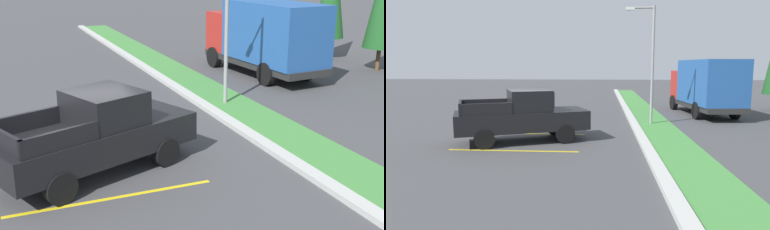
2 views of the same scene
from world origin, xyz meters
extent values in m
plane|color=#424244|center=(0.00, 0.00, 0.00)|extent=(120.00, 120.00, 0.00)
cube|color=yellow|center=(-0.85, 0.12, 0.00)|extent=(0.12, 4.80, 0.01)
cube|color=yellow|center=(2.25, 0.12, 0.00)|extent=(0.12, 4.80, 0.01)
cube|color=#B2B2AD|center=(0.00, 5.00, 0.07)|extent=(56.00, 0.40, 0.15)
cube|color=#42843D|center=(0.00, 6.10, 0.03)|extent=(56.00, 1.80, 0.06)
cylinder|color=black|center=(-0.67, 1.24, 0.38)|extent=(0.54, 0.81, 0.76)
cylinder|color=black|center=(0.91, 1.87, 0.38)|extent=(0.54, 0.81, 0.76)
cylinder|color=black|center=(0.49, -1.64, 0.38)|extent=(0.54, 0.81, 0.76)
cylinder|color=black|center=(2.06, -1.00, 0.38)|extent=(0.54, 0.81, 0.76)
cube|color=black|center=(0.70, 0.12, 0.88)|extent=(3.71, 5.53, 0.76)
cube|color=black|center=(0.58, 0.40, 1.68)|extent=(2.23, 2.14, 0.84)
cube|color=#2D3842|center=(0.28, 1.16, 1.73)|extent=(1.52, 0.66, 0.63)
cube|color=black|center=(0.45, -1.55, 1.48)|extent=(0.80, 1.80, 0.44)
cube|color=black|center=(2.03, -0.91, 1.48)|extent=(0.80, 1.80, 0.44)
cube|color=black|center=(1.58, -2.06, 1.48)|extent=(1.71, 0.77, 0.44)
cube|color=silver|center=(-0.26, 2.48, 0.64)|extent=(1.73, 0.82, 0.28)
cylinder|color=black|center=(-10.06, 8.36, 0.50)|extent=(1.02, 0.39, 1.00)
cylinder|color=black|center=(-10.27, 10.55, 0.50)|extent=(1.02, 0.39, 1.00)
cylinder|color=black|center=(-5.68, 8.78, 0.50)|extent=(1.02, 0.39, 1.00)
cylinder|color=black|center=(-5.89, 10.97, 0.50)|extent=(1.02, 0.39, 1.00)
cube|color=#262626|center=(-7.57, 9.70, 0.65)|extent=(6.99, 2.94, 0.30)
cube|color=#AD231E|center=(-10.11, 9.46, 1.75)|extent=(1.81, 2.44, 1.90)
cube|color=#2D3842|center=(-10.93, 9.38, 2.00)|extent=(0.26, 2.10, 0.90)
cube|color=#235199|center=(-6.78, 9.78, 2.10)|extent=(5.21, 2.87, 2.60)
cylinder|color=gray|center=(-3.76, 5.90, 3.02)|extent=(0.14, 0.14, 6.04)
cylinder|color=brown|center=(-9.84, 15.04, 0.57)|extent=(0.20, 0.20, 1.13)
cylinder|color=brown|center=(-6.21, 15.31, 0.56)|extent=(0.20, 0.20, 1.12)
cube|color=orange|center=(-2.31, 0.97, 0.02)|extent=(0.36, 0.36, 0.04)
cone|color=orange|center=(-2.31, 0.97, 0.32)|extent=(0.28, 0.28, 0.56)
cylinder|color=white|center=(-2.31, 0.97, 0.35)|extent=(0.19, 0.19, 0.07)
camera|label=1|loc=(12.48, -2.17, 5.21)|focal=46.94mm
camera|label=2|loc=(14.10, 3.32, 3.08)|focal=31.86mm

